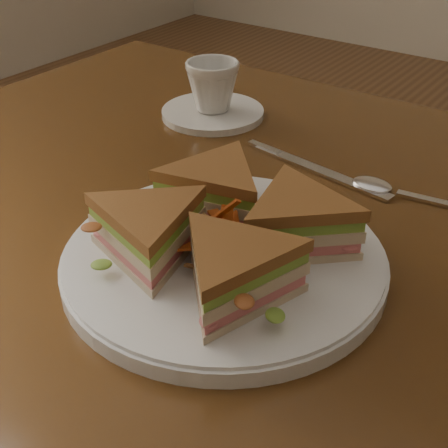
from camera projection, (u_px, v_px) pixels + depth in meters
name	position (u px, v px, depth m)	size (l,w,h in m)	color
table	(293.00, 295.00, 0.72)	(1.20, 0.80, 0.75)	#351D0C
plate	(224.00, 261.00, 0.60)	(0.31, 0.31, 0.02)	silver
sandwich_wedges	(224.00, 229.00, 0.58)	(0.28, 0.28, 0.06)	beige
crisps_mound	(224.00, 232.00, 0.58)	(0.09, 0.09, 0.05)	#D8571B
spoon	(391.00, 190.00, 0.72)	(0.18, 0.04, 0.01)	silver
knife	(310.00, 168.00, 0.77)	(0.21, 0.04, 0.00)	silver
saucer	(213.00, 113.00, 0.91)	(0.15, 0.15, 0.01)	silver
coffee_cup	(213.00, 86.00, 0.89)	(0.08, 0.08, 0.07)	silver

